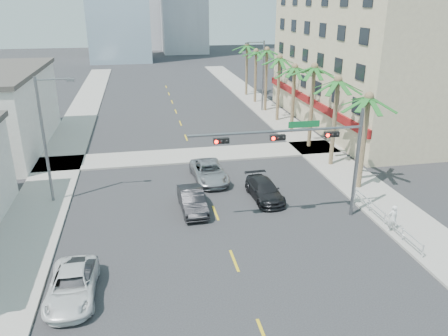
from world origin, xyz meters
The scene contains 23 objects.
ground centered at (0.00, 0.00, 0.00)m, with size 260.00×260.00×0.00m, color #262628.
sidewalk_right centered at (12.00, 20.00, 0.07)m, with size 4.00×120.00×0.15m, color gray.
sidewalk_left centered at (-12.00, 20.00, 0.07)m, with size 4.00×120.00×0.15m, color gray.
sidewalk_cross centered at (0.00, 22.00, 0.07)m, with size 80.00×4.00×0.15m, color gray.
building_right centered at (21.99, 30.00, 7.50)m, with size 15.25×28.00×15.00m.
traffic_signal_mast centered at (5.78, 7.95, 5.06)m, with size 11.12×0.54×7.20m.
palm_tree_0 centered at (11.60, 12.00, 7.08)m, with size 4.80×4.80×7.80m.
palm_tree_1 centered at (11.60, 17.20, 7.43)m, with size 4.80×4.80×8.16m.
palm_tree_2 centered at (11.60, 22.40, 7.78)m, with size 4.80×4.80×8.52m.
palm_tree_3 centered at (11.60, 27.60, 7.08)m, with size 4.80×4.80×7.80m.
palm_tree_4 centered at (11.60, 32.80, 7.43)m, with size 4.80×4.80×8.16m.
palm_tree_5 centered at (11.60, 38.00, 7.78)m, with size 4.80×4.80×8.52m.
palm_tree_6 centered at (11.60, 43.20, 7.08)m, with size 4.80×4.80×7.80m.
palm_tree_7 centered at (11.60, 48.40, 7.43)m, with size 4.80×4.80×8.16m.
streetlight_left centered at (-11.00, 14.00, 5.06)m, with size 2.55×0.25×9.00m.
streetlight_right centered at (11.00, 38.00, 5.06)m, with size 2.55×0.25×9.00m.
guardrail centered at (10.30, 6.00, 0.67)m, with size 0.08×8.08×1.00m.
car_parked_mid centered at (-8.20, 2.69, 0.64)m, with size 1.35×3.87×1.27m, color black.
car_parked_far centered at (-8.43, 2.37, 0.67)m, with size 2.24×4.85×1.35m, color white.
car_lane_left centered at (-1.50, 10.72, 0.75)m, with size 1.59×4.55×1.50m, color black.
car_lane_center centered at (0.50, 15.85, 0.75)m, with size 2.49×5.40×1.50m, color #ACABB0.
car_lane_right centered at (3.92, 11.62, 0.69)m, with size 1.94×4.77×1.38m, color black.
pedestrian centered at (10.30, 5.20, 1.02)m, with size 0.64×0.42×1.75m, color white.
Camera 1 is at (-4.60, -16.44, 13.59)m, focal length 35.00 mm.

